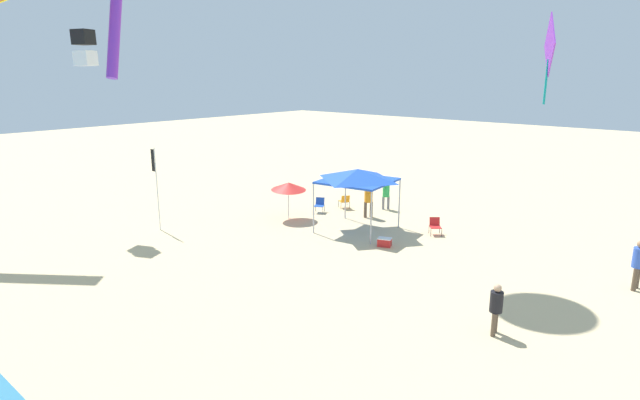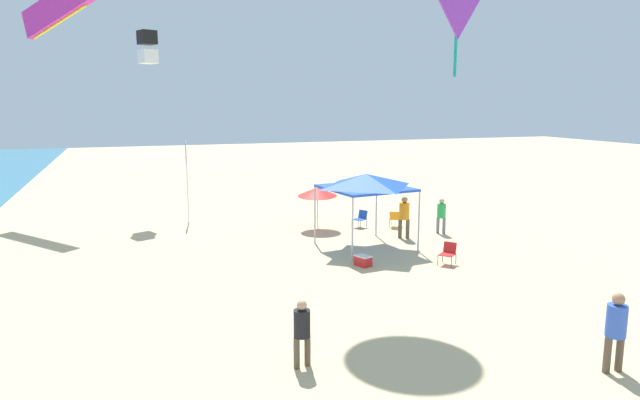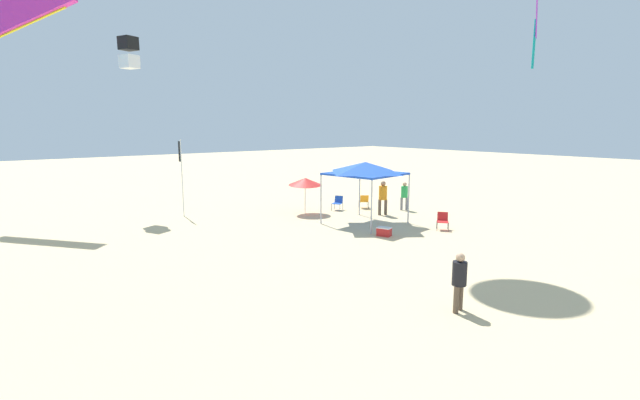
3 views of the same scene
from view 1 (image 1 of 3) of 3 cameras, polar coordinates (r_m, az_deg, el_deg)
The scene contains 14 objects.
ground at distance 25.86m, azimuth 4.78°, elevation -3.56°, with size 120.00×120.00×0.10m, color #D6BC8C.
canopy_tent at distance 25.29m, azimuth 4.21°, elevation 2.71°, with size 3.66×3.64×3.13m.
beach_umbrella at distance 27.49m, azimuth -3.51°, elevation 1.54°, with size 1.91×1.89×2.11m.
folding_chair_left_of_tent at distance 29.93m, azimuth 2.75°, elevation -0.05°, with size 0.81×0.78×0.82m.
folding_chair_facing_ocean at distance 29.09m, azimuth -0.05°, elevation -0.45°, with size 0.76×0.80×0.82m.
folding_chair_near_cooler at distance 25.75m, azimuth 12.66°, elevation -2.72°, with size 0.79×0.81×0.82m.
cooler_box at distance 23.67m, azimuth 7.18°, elevation -4.66°, with size 0.73×0.61×0.40m.
banner_flag at distance 26.62m, azimuth -17.73°, elevation 2.01°, with size 0.36×0.06×4.18m.
person_kite_handler at distance 16.54m, azimuth 18.96°, elevation -10.97°, with size 0.39×0.43×1.62m.
person_watching_sky at distance 28.02m, azimuth 5.41°, elevation 0.28°, with size 0.45×0.45×1.91m.
person_far_stroller at distance 29.81m, azimuth 7.35°, elevation 0.78°, with size 0.39×0.39×1.66m.
person_by_tent at distance 21.95m, azimuth 31.88°, elevation -5.77°, with size 0.45×0.50×1.87m.
kite_box_black at distance 28.13m, azimuth -24.69°, elevation 15.10°, with size 1.07×1.06×1.70m.
kite_diamond_purple at distance 19.18m, azimuth 24.11°, elevation 15.12°, with size 0.95×1.88×2.96m.
Camera 1 is at (-14.50, 19.96, 7.72)m, focal length 28.83 mm.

